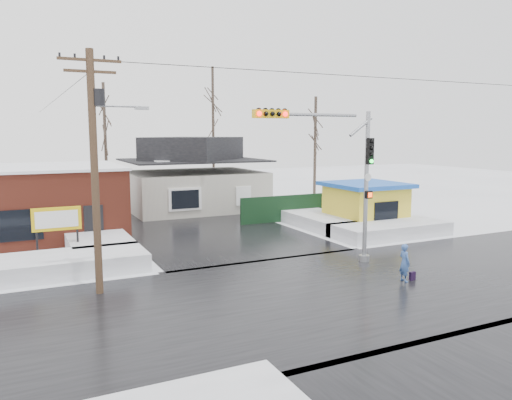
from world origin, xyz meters
name	(u,v)px	position (x,y,z in m)	size (l,w,h in m)	color
ground	(329,291)	(0.00, 0.00, 0.00)	(120.00, 120.00, 0.00)	white
road_ns	(329,291)	(0.00, 0.00, 0.01)	(10.00, 120.00, 0.02)	black
road_ew	(329,291)	(0.00, 0.00, 0.01)	(120.00, 10.00, 0.02)	black
snowbank_nw	(63,264)	(-9.00, 7.00, 0.40)	(7.00, 3.00, 0.80)	white
snowbank_ne	(390,230)	(9.00, 7.00, 0.40)	(7.00, 3.00, 0.80)	white
snowbank_nside_w	(94,238)	(-7.00, 12.00, 0.40)	(3.00, 8.00, 0.80)	white
snowbank_nside_e	(315,219)	(7.00, 12.00, 0.40)	(3.00, 8.00, 0.80)	white
traffic_signal	(339,166)	(2.43, 2.97, 4.54)	(6.05, 0.68, 7.00)	gray
utility_pole	(96,158)	(-7.93, 3.50, 5.11)	(3.15, 0.44, 9.00)	#382619
brick_building	(10,203)	(-11.00, 15.99, 2.08)	(12.20, 8.20, 4.12)	maroon
marquee_sign	(57,221)	(-9.00, 9.49, 1.92)	(2.20, 0.21, 2.55)	black
house	(193,176)	(2.00, 22.00, 2.62)	(10.40, 8.40, 5.76)	#BBB7A9
kiosk	(365,205)	(9.50, 9.99, 1.46)	(4.60, 4.60, 2.88)	yellow
fence	(293,208)	(6.50, 14.00, 0.90)	(8.00, 0.12, 1.80)	black
tree_far_left	(104,108)	(-4.00, 26.00, 7.95)	(3.00, 3.00, 10.00)	#332821
tree_far_mid	(213,94)	(6.00, 28.00, 9.54)	(3.00, 3.00, 12.00)	#332821
tree_far_right	(316,119)	(12.00, 20.00, 7.16)	(3.00, 3.00, 9.00)	#332821
pedestrian	(405,263)	(3.42, -0.34, 0.78)	(0.57, 0.37, 1.56)	#3A5EA4
shopping_bag	(412,276)	(3.84, -0.37, 0.17)	(0.28, 0.12, 0.35)	black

